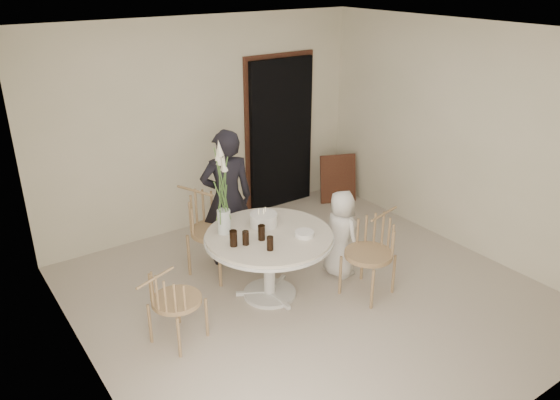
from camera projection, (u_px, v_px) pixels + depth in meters
ground at (310, 295)px, 5.83m from camera, size 4.50×4.50×0.00m
room_shell at (314, 151)px, 5.18m from camera, size 4.50×4.50×4.50m
doorway at (281, 134)px, 7.66m from camera, size 1.00×0.10×2.10m
door_trim at (279, 129)px, 7.67m from camera, size 1.12×0.03×2.22m
table at (269, 244)px, 5.59m from camera, size 1.33×1.33×0.73m
picture_frame at (338, 179)px, 8.00m from camera, size 0.55×0.35×0.71m
chair_far at (206, 220)px, 6.09m from camera, size 0.67×0.70×0.97m
chair_right at (376, 242)px, 5.72m from camera, size 0.58×0.55×0.88m
chair_left at (167, 298)px, 4.86m from camera, size 0.57×0.55×0.80m
girl at (227, 198)px, 6.18m from camera, size 0.68×0.55×1.62m
boy at (341, 234)px, 6.03m from camera, size 0.34×0.50×1.01m
birthday_cake at (264, 220)px, 5.69m from camera, size 0.29×0.29×0.19m
cola_tumbler_a at (246, 238)px, 5.30m from camera, size 0.09×0.09×0.14m
cola_tumbler_b at (270, 243)px, 5.20m from camera, size 0.08×0.08×0.14m
cola_tumbler_c at (233, 238)px, 5.27m from camera, size 0.08×0.08×0.16m
cola_tumbler_d at (262, 233)px, 5.39m from camera, size 0.08×0.08×0.16m
plate_stack at (304, 234)px, 5.49m from camera, size 0.25×0.25×0.05m
flower_vase at (223, 195)px, 5.40m from camera, size 0.13×0.13×1.00m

